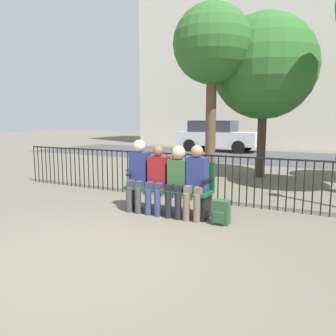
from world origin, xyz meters
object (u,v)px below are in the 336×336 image
at_px(tree_1, 212,46).
at_px(parked_car_0, 217,135).
at_px(seated_person_0, 139,171).
at_px(tree_3, 264,67).
at_px(park_bench, 170,185).
at_px(backpack, 221,212).
at_px(seated_person_3, 196,178).
at_px(seated_person_2, 178,176).
at_px(seated_person_1, 157,176).

bearing_deg(tree_1, parked_car_0, 107.67).
relative_size(seated_person_0, tree_3, 0.28).
bearing_deg(seated_person_0, park_bench, 12.36).
distance_m(park_bench, parked_car_0, 12.12).
height_order(park_bench, backpack, park_bench).
height_order(seated_person_0, seated_person_3, seated_person_0).
height_order(park_bench, tree_3, tree_3).
bearing_deg(tree_1, backpack, -67.38).
height_order(park_bench, seated_person_2, seated_person_2).
bearing_deg(tree_3, parked_car_0, 117.64).
bearing_deg(backpack, seated_person_3, 168.79).
xyz_separation_m(seated_person_1, seated_person_3, (0.71, 0.00, 0.02)).
relative_size(seated_person_0, seated_person_2, 1.07).
xyz_separation_m(seated_person_0, seated_person_2, (0.77, -0.00, -0.03)).
height_order(seated_person_1, seated_person_2, seated_person_2).
height_order(seated_person_0, parked_car_0, parked_car_0).
xyz_separation_m(seated_person_0, tree_3, (1.19, 4.63, 2.35)).
distance_m(park_bench, seated_person_0, 0.62).
height_order(seated_person_0, tree_1, tree_1).
height_order(backpack, tree_3, tree_3).
bearing_deg(backpack, seated_person_2, 173.47).
relative_size(tree_1, tree_3, 1.01).
bearing_deg(tree_1, seated_person_2, -78.89).
xyz_separation_m(seated_person_0, tree_1, (0.10, 3.40, 2.78)).
bearing_deg(seated_person_3, seated_person_1, -179.84).
xyz_separation_m(park_bench, tree_1, (-0.46, 3.28, 3.00)).
xyz_separation_m(seated_person_0, parked_car_0, (-2.58, 11.82, 0.13)).
relative_size(seated_person_1, seated_person_3, 0.97).
relative_size(seated_person_3, parked_car_0, 0.29).
xyz_separation_m(seated_person_2, seated_person_3, (0.33, 0.00, -0.00)).
bearing_deg(parked_car_0, tree_1, -72.33).
distance_m(park_bench, backpack, 1.06).
xyz_separation_m(backpack, parked_car_0, (-4.14, 11.91, 0.66)).
height_order(tree_1, parked_car_0, tree_1).
height_order(seated_person_0, backpack, seated_person_0).
relative_size(seated_person_2, backpack, 3.14).
distance_m(backpack, parked_car_0, 12.63).
distance_m(park_bench, seated_person_3, 0.58).
relative_size(park_bench, backpack, 4.04).
height_order(seated_person_2, backpack, seated_person_2).
distance_m(park_bench, seated_person_2, 0.31).
bearing_deg(seated_person_0, tree_1, 88.30).
distance_m(seated_person_0, seated_person_2, 0.77).
bearing_deg(seated_person_3, seated_person_2, -179.84).
xyz_separation_m(park_bench, seated_person_2, (0.21, -0.13, 0.19)).
bearing_deg(seated_person_1, seated_person_3, 0.16).
height_order(tree_3, parked_car_0, tree_3).
distance_m(park_bench, tree_1, 4.47).
height_order(seated_person_2, seated_person_3, seated_person_3).
relative_size(tree_3, parked_car_0, 1.07).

